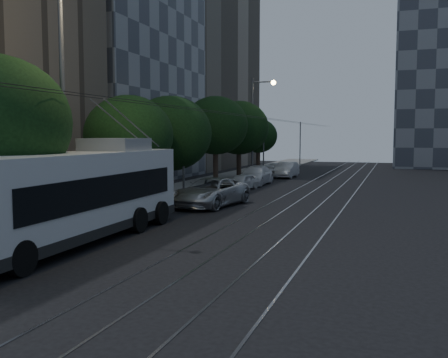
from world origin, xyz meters
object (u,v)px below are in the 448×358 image
at_px(car_white_c, 287,170).
at_px(streetlamp_far, 257,119).
at_px(trolleybus, 73,195).
at_px(car_white_d, 276,169).
at_px(car_white_b, 255,176).
at_px(streetlamp_near, 71,69).
at_px(pickup_silver, 211,192).
at_px(car_white_a, 242,182).

distance_m(car_white_c, streetlamp_far, 6.39).
bearing_deg(trolleybus, car_white_d, 88.86).
bearing_deg(car_white_d, car_white_b, -76.90).
bearing_deg(streetlamp_near, pickup_silver, 76.34).
bearing_deg(streetlamp_near, car_white_c, 85.60).
bearing_deg(car_white_b, trolleybus, -90.18).
height_order(trolleybus, pickup_silver, trolleybus).
distance_m(trolleybus, car_white_d, 33.02).
height_order(car_white_a, car_white_b, car_white_b).
bearing_deg(pickup_silver, car_white_b, 102.43).
relative_size(trolleybus, car_white_d, 3.19).
height_order(car_white_a, car_white_d, car_white_d).
bearing_deg(streetlamp_far, pickup_silver, -83.16).
height_order(pickup_silver, car_white_c, pickup_silver).
xyz_separation_m(pickup_silver, streetlamp_near, (-2.36, -9.72, 5.98)).
bearing_deg(car_white_b, car_white_d, 92.96).
bearing_deg(trolleybus, pickup_silver, 81.85).
bearing_deg(car_white_c, trolleybus, -91.75).
bearing_deg(streetlamp_far, streetlamp_near, -90.56).
xyz_separation_m(car_white_c, streetlamp_near, (-2.36, -30.72, 6.04)).
distance_m(trolleybus, streetlamp_far, 28.85).
bearing_deg(pickup_silver, trolleybus, -88.99).
bearing_deg(streetlamp_near, car_white_b, 86.54).
height_order(car_white_a, car_white_c, car_white_c).
xyz_separation_m(car_white_a, car_white_d, (-0.41, 12.81, 0.11)).
distance_m(pickup_silver, car_white_b, 13.20).
height_order(trolleybus, car_white_c, trolleybus).
xyz_separation_m(pickup_silver, car_white_b, (-0.98, 13.16, -0.05)).
bearing_deg(streetlamp_far, car_white_b, -75.44).
bearing_deg(streetlamp_far, car_white_c, 59.29).
xyz_separation_m(car_white_d, streetlamp_far, (-0.79, -4.42, 4.94)).
relative_size(car_white_d, streetlamp_far, 0.45).
bearing_deg(car_white_a, streetlamp_far, 111.94).
bearing_deg(car_white_c, car_white_b, -96.37).
bearing_deg(car_white_d, car_white_a, -77.18).
xyz_separation_m(pickup_silver, car_white_d, (-1.30, 21.88, -0.10)).
height_order(streetlamp_near, streetlamp_far, streetlamp_near).
distance_m(trolleybus, car_white_c, 32.16).
height_order(car_white_a, streetlamp_near, streetlamp_near).
bearing_deg(car_white_a, streetlamp_near, -80.73).
bearing_deg(car_white_c, streetlamp_far, -119.96).
bearing_deg(trolleybus, car_white_b, 88.03).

